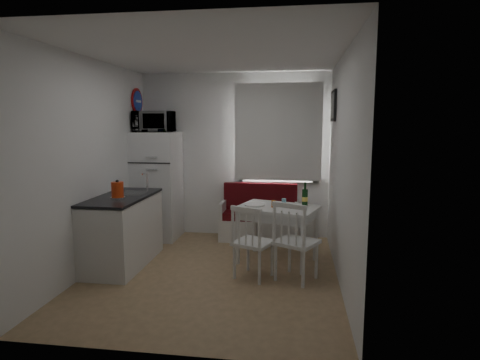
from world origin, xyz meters
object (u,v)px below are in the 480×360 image
at_px(chair_right, 297,234).
at_px(bench, 259,221).
at_px(chair_left, 253,235).
at_px(fridge, 157,186).
at_px(microwave, 154,122).
at_px(kettle, 118,190).
at_px(wine_bottle, 305,194).
at_px(kitchen_counter, 123,230).
at_px(dining_table, 277,213).

bearing_deg(chair_right, bench, 137.02).
relative_size(chair_left, fridge, 0.32).
distance_m(chair_right, microwave, 2.94).
bearing_deg(chair_left, kettle, -159.29).
height_order(fridge, kettle, fridge).
bearing_deg(bench, wine_bottle, -52.91).
distance_m(bench, microwave, 2.24).
xyz_separation_m(kitchen_counter, chair_right, (2.21, -0.31, 0.12)).
relative_size(fridge, microwave, 2.91).
xyz_separation_m(kitchen_counter, dining_table, (1.96, 0.36, 0.21)).
distance_m(kitchen_counter, chair_right, 2.23).
distance_m(kitchen_counter, kettle, 0.60).
bearing_deg(microwave, wine_bottle, -17.82).
distance_m(bench, chair_left, 1.68).
bearing_deg(fridge, dining_table, -24.55).
height_order(bench, kettle, kettle).
bearing_deg(bench, kitchen_counter, -140.37).
relative_size(kettle, wine_bottle, 0.75).
relative_size(chair_right, kettle, 2.57).
xyz_separation_m(kitchen_counter, fridge, (0.02, 1.24, 0.38)).
relative_size(chair_left, wine_bottle, 1.74).
bearing_deg(bench, kettle, -135.23).
distance_m(chair_left, wine_bottle, 1.03).
bearing_deg(chair_left, microwave, 162.08).
xyz_separation_m(kitchen_counter, bench, (1.63, 1.35, -0.17)).
relative_size(dining_table, chair_right, 1.95).
bearing_deg(kitchen_counter, chair_right, -7.94).
relative_size(kitchen_counter, microwave, 2.29).
xyz_separation_m(bench, microwave, (-1.61, -0.16, 1.55)).
distance_m(kitchen_counter, chair_left, 1.74).
bearing_deg(kitchen_counter, bench, 39.63).
relative_size(chair_left, microwave, 0.93).
xyz_separation_m(chair_left, kettle, (-1.66, 0.08, 0.47)).
relative_size(dining_table, fridge, 0.69).
distance_m(microwave, kettle, 1.63).
xyz_separation_m(microwave, wine_bottle, (2.29, -0.74, -0.94)).
xyz_separation_m(kitchen_counter, kettle, (0.05, -0.22, 0.56)).
xyz_separation_m(bench, kettle, (-1.58, -1.57, 0.73)).
bearing_deg(kettle, fridge, 91.18).
relative_size(kitchen_counter, dining_table, 1.14).
distance_m(kitchen_counter, bench, 2.13).
height_order(chair_right, fridge, fridge).
xyz_separation_m(dining_table, microwave, (-1.94, 0.84, 1.18)).
distance_m(microwave, wine_bottle, 2.58).
relative_size(dining_table, wine_bottle, 3.76).
bearing_deg(wine_bottle, kettle, -163.33).
bearing_deg(fridge, kitchen_counter, -90.90).
height_order(fridge, microwave, microwave).
bearing_deg(chair_left, kitchen_counter, -166.42).
height_order(chair_left, chair_right, chair_right).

